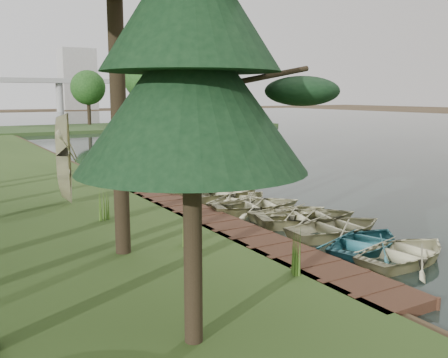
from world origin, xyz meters
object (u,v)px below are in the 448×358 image
rowboat_0 (406,250)px  rowboat_1 (367,240)px  pine_tree (191,44)px  boardwalk (219,226)px  stored_rowboat (69,195)px  rowboat_2 (338,225)px

rowboat_0 → rowboat_1: rowboat_0 is taller
rowboat_1 → pine_tree: 9.01m
boardwalk → rowboat_1: (2.48, -4.32, 0.23)m
stored_rowboat → boardwalk: bearing=-128.6°
rowboat_0 → rowboat_2: 2.84m
rowboat_0 → rowboat_2: bearing=-11.3°
boardwalk → stored_rowboat: bearing=124.4°
rowboat_1 → rowboat_2: 1.61m
stored_rowboat → rowboat_0: bearing=-133.0°
boardwalk → rowboat_2: 3.96m
rowboat_0 → pine_tree: pine_tree is taller
rowboat_2 → rowboat_0: bearing=178.6°
rowboat_2 → pine_tree: 9.83m
boardwalk → pine_tree: 9.83m
boardwalk → rowboat_0: size_ratio=4.75×
rowboat_2 → stored_rowboat: 10.43m
rowboat_1 → rowboat_0: bearing=169.0°
boardwalk → stored_rowboat: stored_rowboat is taller
rowboat_2 → stored_rowboat: bearing=40.8°
boardwalk → rowboat_2: size_ratio=4.49×
rowboat_1 → stored_rowboat: size_ratio=0.90×
rowboat_0 → rowboat_2: rowboat_2 is taller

